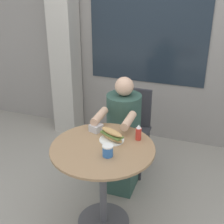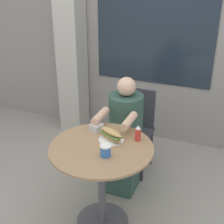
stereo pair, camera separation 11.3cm
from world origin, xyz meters
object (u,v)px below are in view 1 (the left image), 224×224
(drink_cup, at_px, (108,151))
(condiment_bottle, at_px, (139,132))
(seated_diner, at_px, (122,141))
(cafe_table, at_px, (103,168))
(diner_chair, at_px, (132,122))
(sandwich_on_plate, at_px, (112,136))

(drink_cup, distance_m, condiment_bottle, 0.34)
(seated_diner, relative_size, condiment_bottle, 8.56)
(drink_cup, relative_size, condiment_bottle, 0.67)
(seated_diner, bearing_deg, drink_cup, 98.28)
(cafe_table, height_order, drink_cup, drink_cup)
(diner_chair, height_order, sandwich_on_plate, diner_chair)
(diner_chair, bearing_deg, seated_diner, 89.63)
(cafe_table, distance_m, seated_diner, 0.59)
(diner_chair, bearing_deg, cafe_table, 91.06)
(cafe_table, relative_size, diner_chair, 0.93)
(diner_chair, xyz_separation_m, condiment_bottle, (0.25, -0.73, 0.30))
(sandwich_on_plate, distance_m, condiment_bottle, 0.21)
(sandwich_on_plate, distance_m, drink_cup, 0.23)
(condiment_bottle, bearing_deg, diner_chair, 109.28)
(sandwich_on_plate, height_order, condiment_bottle, condiment_bottle)
(seated_diner, xyz_separation_m, drink_cup, (0.11, -0.68, 0.31))
(seated_diner, distance_m, sandwich_on_plate, 0.56)
(condiment_bottle, bearing_deg, drink_cup, -115.60)
(cafe_table, distance_m, diner_chair, 0.93)
(cafe_table, xyz_separation_m, diner_chair, (-0.03, 0.93, -0.04))
(seated_diner, relative_size, sandwich_on_plate, 5.00)
(cafe_table, distance_m, sandwich_on_plate, 0.27)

